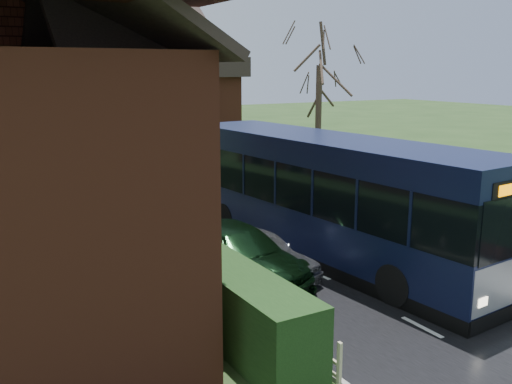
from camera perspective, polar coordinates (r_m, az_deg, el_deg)
ground at (r=15.00m, az=10.67°, el=-10.35°), size 140.00×140.00×0.00m
road at (r=23.08m, az=-5.69°, el=-2.09°), size 6.00×100.00×0.02m
pavement at (r=25.06m, az=3.18°, el=-0.76°), size 2.50×100.00×0.14m
kerb_right at (r=24.44m, az=0.82°, el=-1.08°), size 0.12×100.00×0.14m
kerb_left at (r=22.03m, az=-12.94°, el=-2.94°), size 0.12×100.00×0.10m
front_hedge at (r=17.00m, az=-10.72°, el=-4.75°), size 1.20×16.00×1.60m
picket_fence at (r=17.35m, az=-8.34°, el=-5.53°), size 0.10×16.00×0.90m
right_wall_hedge at (r=25.73m, az=6.09°, el=1.70°), size 0.60×50.00×1.80m
bus at (r=17.60m, az=7.31°, el=-0.58°), size 3.79×12.33×3.69m
car_silver at (r=16.01m, az=0.25°, el=-6.11°), size 2.35×4.15×1.33m
car_green at (r=15.76m, az=-1.83°, el=-6.17°), size 2.66×5.24×1.46m
car_distant at (r=56.32m, az=-18.66°, el=6.49°), size 1.67×4.03×1.30m
bus_stop_sign at (r=20.54m, az=10.47°, el=1.56°), size 0.18×0.45×2.99m
tree_right_far at (r=28.96m, az=6.39°, el=13.28°), size 4.33×4.33×8.37m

